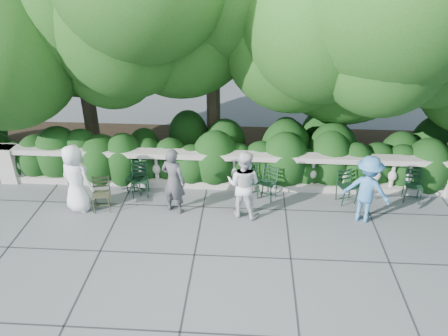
# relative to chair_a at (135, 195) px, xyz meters

# --- Properties ---
(ground) EXTENTS (90.00, 90.00, 0.00)m
(ground) POSITION_rel_chair_a_xyz_m (2.31, -1.27, 0.00)
(ground) COLOR #4F5256
(ground) RESTS_ON ground
(balustrade) EXTENTS (12.00, 0.44, 1.00)m
(balustrade) POSITION_rel_chair_a_xyz_m (2.31, 0.53, 0.49)
(balustrade) COLOR #9E998E
(balustrade) RESTS_ON ground
(shrub_hedge) EXTENTS (15.00, 2.60, 1.70)m
(shrub_hedge) POSITION_rel_chair_a_xyz_m (2.31, 1.73, 0.00)
(shrub_hedge) COLOR black
(shrub_hedge) RESTS_ON ground
(tree_canopy) EXTENTS (15.04, 6.52, 6.78)m
(tree_canopy) POSITION_rel_chair_a_xyz_m (2.99, 1.93, 3.96)
(tree_canopy) COLOR #3F3023
(tree_canopy) RESTS_ON ground
(chair_a) EXTENTS (0.53, 0.56, 0.84)m
(chair_a) POSITION_rel_chair_a_xyz_m (0.00, 0.00, 0.00)
(chair_a) COLOR black
(chair_a) RESTS_ON ground
(chair_b) EXTENTS (0.50, 0.54, 0.84)m
(chair_b) POSITION_rel_chair_a_xyz_m (0.19, -0.15, 0.00)
(chair_b) COLOR black
(chair_b) RESTS_ON ground
(chair_c) EXTENTS (0.60, 0.62, 0.84)m
(chair_c) POSITION_rel_chair_a_xyz_m (3.31, -0.08, 0.00)
(chair_c) COLOR black
(chair_c) RESTS_ON ground
(chair_d) EXTENTS (0.61, 0.63, 0.84)m
(chair_d) POSITION_rel_chair_a_xyz_m (3.08, -0.02, 0.00)
(chair_d) COLOR black
(chair_d) RESTS_ON ground
(chair_e) EXTENTS (0.57, 0.60, 0.84)m
(chair_e) POSITION_rel_chair_a_xyz_m (5.37, -0.14, 0.00)
(chair_e) COLOR black
(chair_e) RESTS_ON ground
(chair_f) EXTENTS (0.51, 0.54, 0.84)m
(chair_f) POSITION_rel_chair_a_xyz_m (6.93, 0.01, 0.00)
(chair_f) COLOR black
(chair_f) RESTS_ON ground
(chair_weathered) EXTENTS (0.52, 0.55, 0.84)m
(chair_weathered) POSITION_rel_chair_a_xyz_m (-0.57, -0.87, 0.00)
(chair_weathered) COLOR black
(chair_weathered) RESTS_ON ground
(person_businessman) EXTENTS (0.97, 0.81, 1.69)m
(person_businessman) POSITION_rel_chair_a_xyz_m (-1.15, -0.71, 0.84)
(person_businessman) COLOR white
(person_businessman) RESTS_ON ground
(person_woman_grey) EXTENTS (0.71, 0.59, 1.66)m
(person_woman_grey) POSITION_rel_chair_a_xyz_m (1.15, -0.65, 0.83)
(person_woman_grey) COLOR #404045
(person_woman_grey) RESTS_ON ground
(person_casual_man) EXTENTS (0.96, 0.84, 1.66)m
(person_casual_man) POSITION_rel_chair_a_xyz_m (2.78, -0.70, 0.83)
(person_casual_man) COLOR silver
(person_casual_man) RESTS_ON ground
(person_older_blue) EXTENTS (1.20, 0.95, 1.63)m
(person_older_blue) POSITION_rel_chair_a_xyz_m (5.57, -0.73, 0.81)
(person_older_blue) COLOR teal
(person_older_blue) RESTS_ON ground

